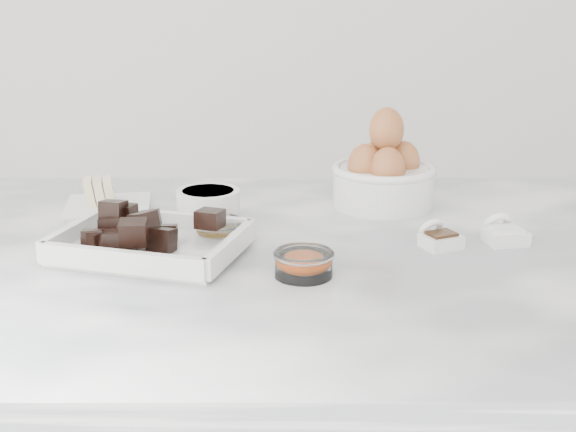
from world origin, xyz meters
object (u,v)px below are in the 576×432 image
object	(u,v)px
honey_bowl	(220,230)
zest_bowl	(304,263)
chocolate_dish	(151,237)
vanilla_spoon	(439,238)
egg_bowl	(384,175)
sugar_ramekin	(208,207)
butter_plate	(107,202)
salt_spoon	(504,233)

from	to	relation	value
honey_bowl	zest_bowl	distance (m)	0.18
chocolate_dish	zest_bowl	xyz separation A→B (m)	(0.20, -0.08, -0.01)
zest_bowl	vanilla_spoon	world-z (taller)	vanilla_spoon
egg_bowl	honey_bowl	size ratio (longest dim) A/B	2.40
sugar_ramekin	vanilla_spoon	world-z (taller)	sugar_ramekin
butter_plate	egg_bowl	size ratio (longest dim) A/B	0.87
butter_plate	zest_bowl	size ratio (longest dim) A/B	1.90
chocolate_dish	zest_bowl	distance (m)	0.22
honey_bowl	vanilla_spoon	distance (m)	0.30
egg_bowl	salt_spoon	bearing A→B (deg)	-51.03
honey_bowl	zest_bowl	size ratio (longest dim) A/B	0.91
zest_bowl	vanilla_spoon	bearing A→B (deg)	30.97
sugar_ramekin	honey_bowl	size ratio (longest dim) A/B	1.35
salt_spoon	chocolate_dish	bearing A→B (deg)	-173.97
chocolate_dish	egg_bowl	distance (m)	0.41
butter_plate	egg_bowl	world-z (taller)	egg_bowl
butter_plate	salt_spoon	size ratio (longest dim) A/B	1.94
egg_bowl	honey_bowl	xyz separation A→B (m)	(-0.25, -0.17, -0.04)
chocolate_dish	zest_bowl	bearing A→B (deg)	-21.59
egg_bowl	vanilla_spoon	xyz separation A→B (m)	(0.05, -0.20, -0.04)
zest_bowl	salt_spoon	xyz separation A→B (m)	(0.28, 0.13, -0.00)
chocolate_dish	sugar_ramekin	world-z (taller)	chocolate_dish
zest_bowl	sugar_ramekin	bearing A→B (deg)	124.00
zest_bowl	vanilla_spoon	size ratio (longest dim) A/B	1.03
sugar_ramekin	zest_bowl	size ratio (longest dim) A/B	1.23
salt_spoon	egg_bowl	bearing A→B (deg)	128.97
butter_plate	chocolate_dish	bearing A→B (deg)	-62.81
sugar_ramekin	vanilla_spoon	size ratio (longest dim) A/B	1.27
chocolate_dish	butter_plate	bearing A→B (deg)	117.19
honey_bowl	salt_spoon	size ratio (longest dim) A/B	0.93
zest_bowl	chocolate_dish	bearing A→B (deg)	158.41
sugar_ramekin	salt_spoon	distance (m)	0.42
chocolate_dish	butter_plate	size ratio (longest dim) A/B	1.92
sugar_ramekin	zest_bowl	world-z (taller)	sugar_ramekin
chocolate_dish	butter_plate	xyz separation A→B (m)	(-0.10, 0.20, -0.01)
butter_plate	honey_bowl	distance (m)	0.23
sugar_ramekin	butter_plate	bearing A→B (deg)	155.90
egg_bowl	salt_spoon	size ratio (longest dim) A/B	2.23
honey_bowl	chocolate_dish	bearing A→B (deg)	-145.16
butter_plate	sugar_ramekin	distance (m)	0.18
chocolate_dish	salt_spoon	distance (m)	0.49
vanilla_spoon	chocolate_dish	bearing A→B (deg)	-175.22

